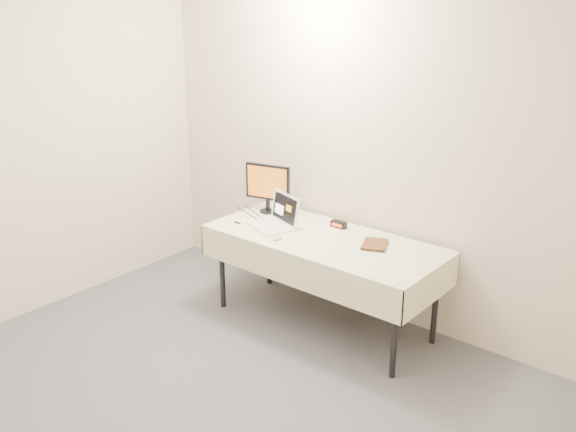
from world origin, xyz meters
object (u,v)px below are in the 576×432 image
Objects in this scene: book at (363,230)px; table at (324,245)px; laptop at (276,219)px; monitor at (268,184)px.

table is at bearing 170.20° from book.
monitor is (-0.28, 0.22, 0.18)m from laptop.
monitor is 1.75× the size of book.
monitor is (-0.73, 0.18, 0.31)m from table.
laptop is 0.40m from monitor.
monitor is at bearing 165.93° from table.
laptop is 1.05× the size of monitor.
laptop is 1.84× the size of book.
table is 0.36m from book.
monitor reaches higher than book.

